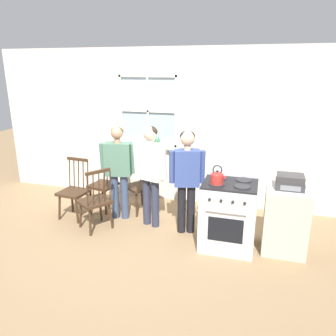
# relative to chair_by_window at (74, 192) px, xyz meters

# --- Properties ---
(ground_plane) EXTENTS (16.00, 16.00, 0.00)m
(ground_plane) POSITION_rel_chair_by_window_xyz_m (1.12, -0.20, -0.44)
(ground_plane) COLOR #937551
(wall_back) EXTENTS (6.40, 0.16, 2.70)m
(wall_back) POSITION_rel_chair_by_window_xyz_m (1.13, 1.20, 0.89)
(wall_back) COLOR silver
(wall_back) RESTS_ON ground_plane
(chair_by_window) EXTENTS (0.46, 0.44, 0.97)m
(chair_by_window) POSITION_rel_chair_by_window_xyz_m (0.00, 0.00, 0.00)
(chair_by_window) COLOR #3D2819
(chair_by_window) RESTS_ON ground_plane
(chair_near_wall) EXTENTS (0.58, 0.57, 0.97)m
(chair_near_wall) POSITION_rel_chair_by_window_xyz_m (0.94, 0.54, 0.00)
(chair_near_wall) COLOR #3D2819
(chair_near_wall) RESTS_ON ground_plane
(chair_center_cluster) EXTENTS (0.57, 0.57, 0.97)m
(chair_center_cluster) POSITION_rel_chair_by_window_xyz_m (0.53, -0.27, 0.00)
(chair_center_cluster) COLOR #3D2819
(chair_center_cluster) RESTS_ON ground_plane
(chair_near_stove) EXTENTS (0.47, 0.48, 0.97)m
(chair_near_stove) POSITION_rel_chair_by_window_xyz_m (0.33, 0.42, 0.00)
(chair_near_stove) COLOR #3D2819
(chair_near_stove) RESTS_ON ground_plane
(person_elderly_left) EXTENTS (0.57, 0.29, 1.50)m
(person_elderly_left) POSITION_rel_chair_by_window_xyz_m (0.72, 0.18, 0.46)
(person_elderly_left) COLOR #384766
(person_elderly_left) RESTS_ON ground_plane
(person_teen_center) EXTENTS (0.58, 0.32, 1.56)m
(person_teen_center) POSITION_rel_chair_by_window_xyz_m (1.29, 0.08, 0.51)
(person_teen_center) COLOR #2D3347
(person_teen_center) RESTS_ON ground_plane
(person_adult_right) EXTENTS (0.52, 0.30, 1.53)m
(person_adult_right) POSITION_rel_chair_by_window_xyz_m (1.86, 0.01, 0.49)
(person_adult_right) COLOR black
(person_adult_right) RESTS_ON ground_plane
(stove) EXTENTS (0.72, 0.68, 1.08)m
(stove) POSITION_rel_chair_by_window_xyz_m (2.50, -0.22, 0.03)
(stove) COLOR silver
(stove) RESTS_ON ground_plane
(kettle) EXTENTS (0.21, 0.17, 0.25)m
(kettle) POSITION_rel_chair_by_window_xyz_m (2.34, -0.35, 0.58)
(kettle) COLOR red
(kettle) RESTS_ON stove
(potted_plant) EXTENTS (0.17, 0.17, 0.22)m
(potted_plant) POSITION_rel_chair_by_window_xyz_m (1.06, 1.11, 0.62)
(potted_plant) COLOR beige
(potted_plant) RESTS_ON wall_back
(side_counter) EXTENTS (0.55, 0.50, 0.90)m
(side_counter) POSITION_rel_chair_by_window_xyz_m (3.23, -0.14, 0.01)
(side_counter) COLOR beige
(side_counter) RESTS_ON ground_plane
(stereo) EXTENTS (0.34, 0.29, 0.18)m
(stereo) POSITION_rel_chair_by_window_xyz_m (3.23, -0.16, 0.55)
(stereo) COLOR #38383A
(stereo) RESTS_ON side_counter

